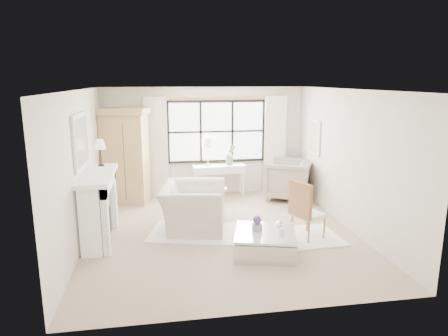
{
  "coord_description": "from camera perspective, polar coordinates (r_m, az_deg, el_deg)",
  "views": [
    {
      "loc": [
        -1.13,
        -7.12,
        2.87
      ],
      "look_at": [
        0.07,
        0.2,
        1.23
      ],
      "focal_mm": 32.0,
      "sensor_mm": 36.0,
      "label": 1
    }
  ],
  "objects": [
    {
      "name": "wall_back",
      "position": [
        10.05,
        -2.77,
        3.8
      ],
      "size": [
        5.0,
        0.0,
        5.0
      ],
      "primitive_type": "plane",
      "rotation": [
        1.57,
        0.0,
        0.0
      ],
      "color": "beige",
      "rests_on": "ground"
    },
    {
      "name": "orchid_plant",
      "position": [
        9.9,
        0.92,
        1.95
      ],
      "size": [
        0.31,
        0.26,
        0.51
      ],
      "primitive_type": "imported",
      "rotation": [
        0.0,
        0.0,
        0.13
      ],
      "color": "#5A744D",
      "rests_on": "console_table"
    },
    {
      "name": "curtain_left",
      "position": [
        9.9,
        -9.62,
        2.83
      ],
      "size": [
        0.55,
        0.1,
        2.47
      ],
      "primitive_type": "cube",
      "color": "silver",
      "rests_on": "ground"
    },
    {
      "name": "mirror_glass",
      "position": [
        7.31,
        -19.6,
        3.67
      ],
      "size": [
        0.02,
        1.0,
        0.8
      ],
      "primitive_type": "cube",
      "color": "silver",
      "rests_on": "wall_left"
    },
    {
      "name": "side_table",
      "position": [
        8.96,
        -0.83,
        -3.95
      ],
      "size": [
        0.4,
        0.4,
        0.51
      ],
      "color": "silver",
      "rests_on": "floor"
    },
    {
      "name": "rug_right",
      "position": [
        7.63,
        10.75,
        -9.71
      ],
      "size": [
        1.51,
        1.16,
        0.03
      ],
      "primitive_type": "cube",
      "rotation": [
        0.0,
        0.0,
        0.05
      ],
      "color": "white",
      "rests_on": "floor"
    },
    {
      "name": "art_canvas",
      "position": [
        9.61,
        12.68,
        4.31
      ],
      "size": [
        0.01,
        0.52,
        0.72
      ],
      "primitive_type": "cube",
      "color": "beige",
      "rests_on": "wall_right"
    },
    {
      "name": "curtain_right",
      "position": [
        10.33,
        7.28,
        3.3
      ],
      "size": [
        0.55,
        0.1,
        2.47
      ],
      "primitive_type": "cube",
      "color": "white",
      "rests_on": "ground"
    },
    {
      "name": "art_frame",
      "position": [
        9.61,
        12.79,
        4.31
      ],
      "size": [
        0.04,
        0.62,
        0.82
      ],
      "primitive_type": "cube",
      "color": "white",
      "rests_on": "wall_right"
    },
    {
      "name": "planter_flowers",
      "position": [
        6.79,
        4.77,
        -7.4
      ],
      "size": [
        0.14,
        0.14,
        0.14
      ],
      "primitive_type": "sphere",
      "color": "#4D2967",
      "rests_on": "planter_box"
    },
    {
      "name": "pillar_candle",
      "position": [
        6.67,
        8.24,
        -9.01
      ],
      "size": [
        0.08,
        0.08,
        0.12
      ],
      "primitive_type": "cylinder",
      "color": "beige",
      "rests_on": "coffee_table"
    },
    {
      "name": "wingback_chair",
      "position": [
        9.89,
        9.19,
        -1.61
      ],
      "size": [
        1.43,
        1.42,
        0.97
      ],
      "primitive_type": "imported",
      "rotation": [
        0.0,
        0.0,
        -2.09
      ],
      "color": "#9F9586",
      "rests_on": "floor"
    },
    {
      "name": "mirror_frame",
      "position": [
        7.31,
        -19.83,
        3.66
      ],
      "size": [
        0.05,
        1.15,
        0.95
      ],
      "primitive_type": "cube",
      "color": "silver",
      "rests_on": "wall_left"
    },
    {
      "name": "wall_left",
      "position": [
        7.4,
        -19.78,
        -0.09
      ],
      "size": [
        0.0,
        5.5,
        5.5
      ],
      "primitive_type": "plane",
      "rotation": [
        1.57,
        0.0,
        1.57
      ],
      "color": "silver",
      "rests_on": "ground"
    },
    {
      "name": "planter_box",
      "position": [
        6.83,
        4.75,
        -8.41
      ],
      "size": [
        0.16,
        0.16,
        0.11
      ],
      "primitive_type": "cube",
      "rotation": [
        0.0,
        0.0,
        -0.04
      ],
      "color": "gray",
      "rests_on": "coffee_table"
    },
    {
      "name": "wall_front",
      "position": [
        4.76,
        4.94,
        -6.19
      ],
      "size": [
        5.0,
        0.0,
        5.0
      ],
      "primitive_type": "plane",
      "rotation": [
        -1.57,
        0.0,
        0.0
      ],
      "color": "beige",
      "rests_on": "ground"
    },
    {
      "name": "curtain_rod",
      "position": [
        9.9,
        -1.04,
        10.19
      ],
      "size": [
        3.3,
        0.04,
        0.04
      ],
      "primitive_type": "cylinder",
      "rotation": [
        0.0,
        1.57,
        0.0
      ],
      "color": "#BD9541",
      "rests_on": "wall_back"
    },
    {
      "name": "floor",
      "position": [
        7.76,
        -0.29,
        -9.21
      ],
      "size": [
        5.5,
        5.5,
        0.0
      ],
      "primitive_type": "plane",
      "color": "tan",
      "rests_on": "ground"
    },
    {
      "name": "club_armchair",
      "position": [
        7.85,
        -4.42,
        -5.59
      ],
      "size": [
        1.42,
        1.55,
        0.88
      ],
      "primitive_type": "imported",
      "rotation": [
        0.0,
        0.0,
        1.38
      ],
      "color": "beige",
      "rests_on": "floor"
    },
    {
      "name": "ceiling",
      "position": [
        7.21,
        -0.31,
        11.15
      ],
      "size": [
        5.5,
        5.5,
        0.0
      ],
      "primitive_type": "plane",
      "rotation": [
        3.14,
        0.0,
        0.0
      ],
      "color": "white",
      "rests_on": "ground"
    },
    {
      "name": "console_table",
      "position": [
        9.98,
        -0.74,
        -1.81
      ],
      "size": [
        1.32,
        0.52,
        0.8
      ],
      "rotation": [
        0.0,
        0.0,
        0.05
      ],
      "color": "white",
      "rests_on": "floor"
    },
    {
      "name": "french_chair",
      "position": [
        7.53,
        11.79,
        -7.65
      ],
      "size": [
        0.64,
        0.64,
        1.08
      ],
      "rotation": [
        0.0,
        0.0,
        2.01
      ],
      "color": "#AC7148",
      "rests_on": "floor"
    },
    {
      "name": "window_frame",
      "position": [
        10.02,
        -1.06,
        5.23
      ],
      "size": [
        2.5,
        0.04,
        1.5
      ],
      "primitive_type": null,
      "color": "black",
      "rests_on": "wall_back"
    },
    {
      "name": "armoire",
      "position": [
        9.61,
        -13.94,
        1.77
      ],
      "size": [
        1.26,
        0.95,
        2.24
      ],
      "rotation": [
        0.0,
        0.0,
        -0.25
      ],
      "color": "tan",
      "rests_on": "floor"
    },
    {
      "name": "window_pane",
      "position": [
        10.03,
        -1.07,
        5.24
      ],
      "size": [
        2.4,
        0.02,
        1.5
      ],
      "primitive_type": "cube",
      "color": "silver",
      "rests_on": "wall_back"
    },
    {
      "name": "console_lamp",
      "position": [
        9.76,
        -2.3,
        3.59
      ],
      "size": [
        0.28,
        0.28,
        0.69
      ],
      "color": "#B7833F",
      "rests_on": "console_table"
    },
    {
      "name": "mantel_lamp",
      "position": [
        7.9,
        -17.3,
        3.09
      ],
      "size": [
        0.22,
        0.22,
        0.51
      ],
      "color": "black",
      "rests_on": "fireplace"
    },
    {
      "name": "coffee_vase",
      "position": [
        7.04,
        7.89,
        -7.74
      ],
      "size": [
        0.15,
        0.15,
        0.14
      ],
      "primitive_type": "imported",
      "rotation": [
        0.0,
        0.0,
        -0.1
      ],
      "color": "white",
      "rests_on": "coffee_table"
    },
    {
      "name": "rug_left",
      "position": [
        7.76,
        -4.46,
        -9.13
      ],
      "size": [
        1.83,
        1.49,
        0.03
      ],
      "primitive_type": "cube",
      "rotation": [
        0.0,
        0.0,
        -0.25
      ],
      "color": "white",
      "rests_on": "floor"
    },
    {
      "name": "fireplace",
      "position": [
        7.54,
        -17.69,
        -5.25
      ],
      "size": [
        0.58,
        1.66,
        1.26
      ],
      "color": "white",
      "rests_on": "ground"
    },
    {
      "name": "wall_right",
      "position": [
        8.13,
        17.38,
        1.16
      ],
      "size": [
        0.0,
        5.5,
        5.5
      ],
      "primitive_type": "plane",
      "rotation": [
        1.57,
        0.0,
        -1.57
      ],
      "color": "beige",
      "rests_on": "ground"
    },
    {
      "name": "coffee_table",
      "position": [
        6.88,
        5.86,
        -10.56
      ],
      "size": [
        1.23,
        1.23,
        0.38
      ],
      "rotation": [
        0.0,
        0.0,
        -0.26
      ],
      "color": "silver",
      "rests_on": "floor"
    }
  ]
}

